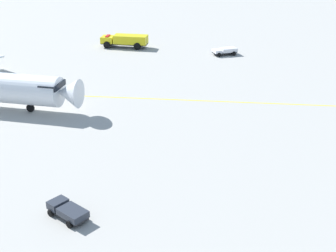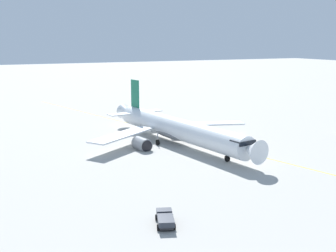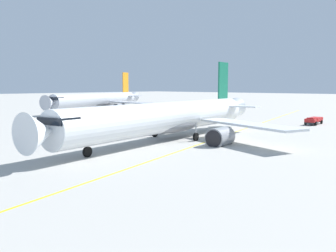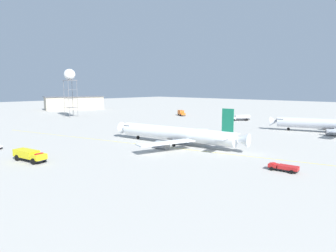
# 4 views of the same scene
# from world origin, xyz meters

# --- Properties ---
(ground_plane) EXTENTS (600.00, 600.00, 0.00)m
(ground_plane) POSITION_xyz_m (0.00, 0.00, 0.00)
(ground_plane) COLOR #ADAAA3
(airliner_main) EXTENTS (35.48, 43.72, 11.49)m
(airliner_main) POSITION_xyz_m (-0.44, 0.16, 2.94)
(airliner_main) COLOR silver
(airliner_main) RESTS_ON ground_plane
(airliner_secondary) EXTENTS (32.58, 40.63, 11.53)m
(airliner_secondary) POSITION_xyz_m (53.57, -27.89, 3.09)
(airliner_secondary) COLOR #B2B7C1
(airliner_secondary) RESTS_ON ground_plane
(fuel_tanker_truck) EXTENTS (9.12, 8.27, 2.87)m
(fuel_tanker_truck) POSITION_xyz_m (66.63, 15.19, 1.58)
(fuel_tanker_truck) COLOR #232326
(fuel_tanker_truck) RESTS_ON ground_plane
(ops_pickup_truck) EXTENTS (2.57, 5.84, 1.41)m
(ops_pickup_truck) POSITION_xyz_m (-6.68, -33.56, 0.81)
(ops_pickup_truck) COLOR #232326
(ops_pickup_truck) RESTS_ON ground_plane
(baggage_truck_truck) EXTENTS (3.00, 4.31, 1.22)m
(baggage_truck_truck) POSITION_xyz_m (17.36, 32.74, 0.71)
(baggage_truck_truck) COLOR #232326
(baggage_truck_truck) RESTS_ON ground_plane
(catering_truck_truck) EXTENTS (6.65, 8.26, 3.10)m
(catering_truck_truck) POSITION_xyz_m (66.23, 53.71, 1.67)
(catering_truck_truck) COLOR #232326
(catering_truck_truck) RESTS_ON ground_plane
(fire_tender_truck) EXTENTS (4.33, 9.48, 2.50)m
(fire_tender_truck) POSITION_xyz_m (-37.80, 12.20, 1.53)
(fire_tender_truck) COLOR #232326
(fire_tender_truck) RESTS_ON ground_plane
(radar_tower) EXTENTS (6.13, 6.13, 26.85)m
(radar_tower) POSITION_xyz_m (19.32, 96.38, 22.67)
(radar_tower) COLOR slate
(radar_tower) RESTS_ON ground_plane
(terminal_shed) EXTENTS (45.14, 28.62, 10.01)m
(terminal_shed) POSITION_xyz_m (48.01, 143.61, 5.03)
(terminal_shed) COLOR #B2A893
(terminal_shed) RESTS_ON ground_plane
(taxiway_centreline) EXTENTS (35.81, 137.83, 0.01)m
(taxiway_centreline) POSITION_xyz_m (-5.03, -2.45, 0.00)
(taxiway_centreline) COLOR yellow
(taxiway_centreline) RESTS_ON ground_plane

